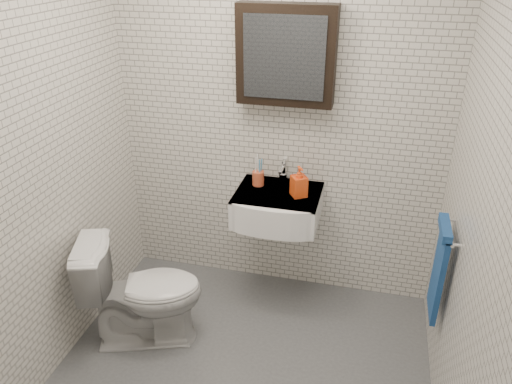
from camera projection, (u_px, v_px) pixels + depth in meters
ground at (241, 374)px, 2.98m from camera, size 2.20×2.00×0.01m
room_shell at (236, 146)px, 2.32m from camera, size 2.22×2.02×2.51m
washbasin at (277, 208)px, 3.26m from camera, size 0.55×0.50×0.20m
faucet at (283, 173)px, 3.36m from camera, size 0.06×0.20×0.15m
mirror_cabinet at (286, 55)px, 3.00m from camera, size 0.60×0.15×0.60m
towel_rail at (440, 266)px, 2.73m from camera, size 0.09×0.30×0.58m
toothbrush_cup at (258, 178)px, 3.33m from camera, size 0.09×0.09×0.22m
soap_bottle at (299, 182)px, 3.17m from camera, size 0.13×0.13×0.20m
toilet at (143, 291)px, 3.10m from camera, size 0.82×0.62×0.74m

